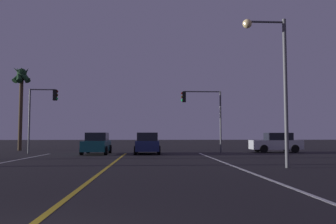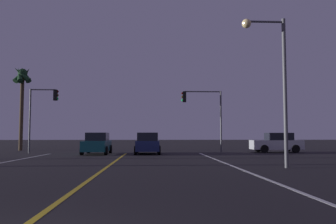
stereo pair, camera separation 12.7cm
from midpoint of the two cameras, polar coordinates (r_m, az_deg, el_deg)
lane_edge_right at (r=13.62m, az=14.40°, el=-10.14°), size 0.16×30.32×0.01m
lane_center_divider at (r=13.18m, az=-12.17°, el=-10.39°), size 0.16×30.32×0.01m
car_ahead_far at (r=27.53m, az=-3.60°, el=-5.29°), size 2.02×4.30×1.70m
car_crossing_side at (r=31.44m, az=17.54°, el=-4.94°), size 4.30×2.02×1.70m
car_oncoming at (r=27.70m, az=-11.95°, el=-5.21°), size 2.02×4.30×1.70m
traffic_light_near_right at (r=29.00m, az=5.46°, el=0.92°), size 3.43×0.36×5.24m
traffic_light_near_left at (r=30.05m, az=-20.29°, el=0.98°), size 2.38×0.36×5.33m
street_lamp_right_near at (r=16.89m, az=17.19°, el=6.60°), size 2.09×0.44×7.03m
palm_tree_left_far at (r=36.52m, az=-23.42°, el=4.60°), size 1.94×2.05×8.39m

